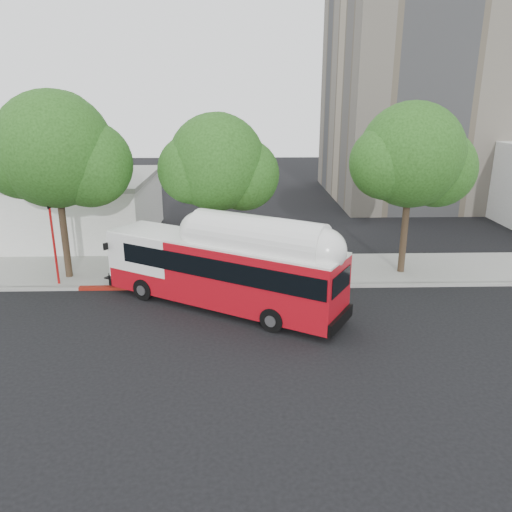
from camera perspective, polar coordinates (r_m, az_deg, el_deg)
The scene contains 10 objects.
ground at distance 21.98m, azimuth -2.24°, elevation -7.42°, with size 120.00×120.00×0.00m, color black.
sidewalk at distance 27.96m, azimuth -2.13°, elevation -1.57°, with size 60.00×5.00×0.15m, color gray.
curb_strip at distance 25.53m, azimuth -2.17°, elevation -3.52°, with size 60.00×0.30×0.15m, color gray.
red_curb_segment at distance 25.74m, azimuth -8.87°, elevation -3.54°, with size 10.00×0.32×0.16m, color maroon.
street_tree_left at distance 27.05m, azimuth -21.03°, elevation 10.83°, with size 6.67×5.80×9.74m.
street_tree_mid at distance 26.17m, azimuth -3.60°, elevation 10.21°, with size 5.75×5.00×8.62m.
street_tree_right at distance 27.48m, azimuth 18.15°, elevation 10.48°, with size 6.21×5.40×9.18m.
low_commercial_bldg at distance 37.46m, azimuth -24.12°, elevation 5.20°, with size 16.20×10.20×4.25m.
transit_bus at distance 22.78m, azimuth -3.82°, elevation -1.86°, with size 11.68×8.15×3.65m.
signal_pole at distance 27.05m, azimuth -22.08°, elevation 1.21°, with size 0.12×0.41×4.35m.
Camera 1 is at (0.29, -19.86, 9.40)m, focal length 35.00 mm.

